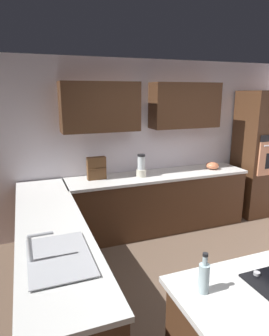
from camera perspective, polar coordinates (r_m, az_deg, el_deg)
ground_plane at (r=3.67m, az=18.40°, el=-21.72°), size 14.00×14.00×0.00m
wall_back at (r=4.74m, az=3.49°, el=6.27°), size 6.00×0.44×2.60m
lower_cabinets_back at (r=4.70m, az=4.58°, el=-6.74°), size 2.80×0.60×0.86m
countertop_back at (r=4.56m, az=4.69°, el=-1.45°), size 2.84×0.64×0.04m
lower_cabinets_side at (r=3.26m, az=-15.28°, el=-17.40°), size 0.60×2.90×0.86m
countertop_side at (r=3.05m, az=-15.84°, el=-10.17°), size 0.64×2.94×0.04m
wall_oven at (r=5.61m, az=23.06°, el=2.47°), size 0.80×0.66×2.14m
sink_unit at (r=2.40m, az=-14.45°, el=-16.13°), size 0.46×0.70×0.23m
blender at (r=4.38m, az=1.30°, el=0.16°), size 0.15×0.15×0.34m
mixing_bowl at (r=4.99m, az=14.71°, el=0.44°), size 0.21×0.21×0.12m
spice_rack at (r=4.28m, az=-7.31°, el=-0.05°), size 0.27×0.11×0.33m
oil_bottle at (r=2.01m, az=13.18°, el=-19.67°), size 0.07×0.07×0.27m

